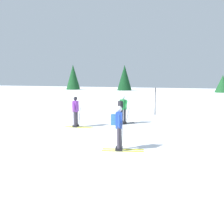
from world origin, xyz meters
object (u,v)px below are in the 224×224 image
Objects in this scene: skier_purple at (76,111)px; conifer_far_left at (222,88)px; skier_blue at (118,126)px; conifer_far_right at (124,81)px; trail_marker_pole at (155,101)px; conifer_far_centre at (73,80)px; skier_green at (123,108)px.

conifer_far_left is at bearing 62.17° from skier_purple.
skier_blue is 18.45m from conifer_far_left.
conifer_far_left is 9.77m from conifer_far_right.
conifer_far_centre reaches higher than trail_marker_pole.
conifer_far_centre reaches higher than conifer_far_left.
skier_blue is 10.52m from trail_marker_pole.
conifer_far_centre is (-10.40, 12.73, 1.44)m from skier_green.
skier_green is 13.69m from conifer_far_right.
trail_marker_pole is at bearing -35.43° from conifer_far_centre.
skier_blue is at bearing -44.38° from skier_purple.
conifer_far_right is 6.09m from conifer_far_centre.
skier_green is 16.50m from conifer_far_centre.
skier_purple is at bearing 135.62° from skier_blue.
conifer_far_left is at bearing 66.26° from skier_green.
trail_marker_pole is (0.88, 4.70, 0.05)m from skier_green.
conifer_far_left is 0.71× the size of conifer_far_centre.
skier_purple is at bearing -137.42° from skier_green.
skier_blue is at bearing -101.21° from conifer_far_left.
conifer_far_centre is at bearing 119.53° from skier_purple.
conifer_far_right is 0.97× the size of conifer_far_centre.
trail_marker_pole is 0.68× the size of conifer_far_left.
skier_blue is at bearing -84.80° from trail_marker_pole.
skier_blue is at bearing -72.43° from skier_green.
trail_marker_pole is at bearing -120.83° from conifer_far_left.
trail_marker_pole is at bearing 95.20° from skier_blue.
skier_purple is 7.27m from trail_marker_pole.
conifer_far_left reaches higher than skier_blue.
conifer_far_right reaches higher than conifer_far_left.
conifer_far_left is (7.51, 14.23, 0.84)m from skier_purple.
conifer_far_left is at bearing -3.64° from conifer_far_right.
skier_green is 0.42× the size of conifer_far_right.
skier_green is 4.78m from trail_marker_pole.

